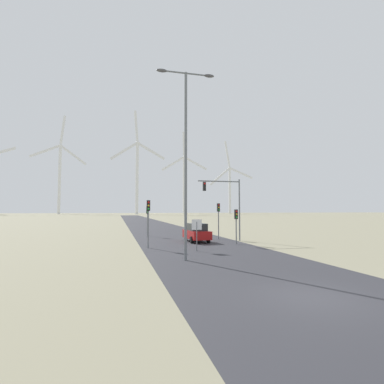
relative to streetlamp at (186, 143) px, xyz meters
The scene contains 14 objects.
ground_plane 11.94m from the streetlamp, 72.86° to the right, with size 600.00×600.00×0.00m, color gray.
road_surface 39.92m from the streetlamp, 86.00° to the left, with size 10.00×240.00×0.01m.
streetlamp is the anchor object (origin of this frame).
stop_sign_near 7.22m from the streetlamp, 65.65° to the left, with size 0.81×0.07×2.44m.
traffic_light_post_near_left 8.30m from the streetlamp, 103.99° to the left, with size 0.28×0.33×3.98m.
traffic_light_post_near_right 11.35m from the streetlamp, 49.26° to the left, with size 0.28×0.34×3.21m.
traffic_light_post_mid_left 18.55m from the streetlamp, 92.07° to the left, with size 0.28×0.34×3.62m.
traffic_light_post_mid_right 14.77m from the streetlamp, 62.34° to the left, with size 0.28×0.34×3.89m.
traffic_light_mast_overhead 12.58m from the streetlamp, 57.54° to the left, with size 4.52×0.35×6.34m.
car_approaching 12.79m from the streetlamp, 71.37° to the left, with size 2.02×4.19×1.83m.
wind_turbine_left 239.38m from the streetlamp, 101.71° to the left, with size 42.53×2.60×78.12m.
wind_turbine_center 205.08m from the streetlamp, 87.26° to the left, with size 40.87×11.29×76.62m.
wind_turbine_right 247.22m from the streetlamp, 77.48° to the left, with size 40.02×7.42×73.30m.
wind_turbine_far_right 252.67m from the streetlamp, 68.07° to the left, with size 42.37×3.77×65.21m.
Camera 1 is at (-6.97, -9.67, 3.18)m, focal length 28.00 mm.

